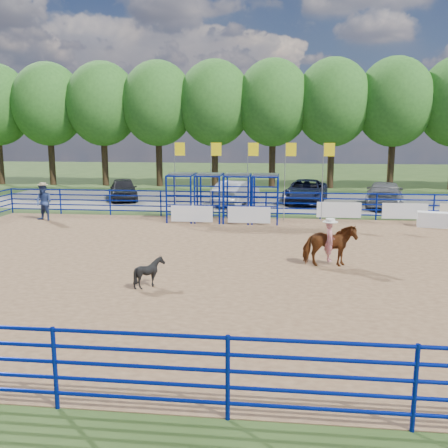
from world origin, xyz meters
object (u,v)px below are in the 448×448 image
Objects in this scene: spectator_cowboy at (44,202)px; horse_and_rider at (329,242)px; car_a at (123,189)px; car_d at (384,194)px; car_b at (236,193)px; announcer_table at (432,220)px; calf at (149,272)px; car_c at (306,191)px.

horse_and_rider is at bearing -28.41° from spectator_cowboy.
car_d reaches higher than car_a.
car_b is 0.87× the size of car_d.
announcer_table is 7.01m from car_d.
horse_and_rider is 2.59× the size of calf.
horse_and_rider is 0.44× the size of car_d.
car_b is at bearing 36.47° from spectator_cowboy.
spectator_cowboy is 16.84m from car_c.
horse_and_rider reaches higher than car_d.
horse_and_rider is at bearing 83.40° from car_d.
car_a is (-12.82, 16.41, -0.11)m from horse_and_rider.
car_b is (9.81, 7.25, -0.22)m from spectator_cowboy.
calf is 0.17× the size of car_d.
horse_and_rider reaches higher than calf.
announcer_table is 0.32× the size of car_a.
announcer_table is 20.42m from spectator_cowboy.
spectator_cowboy reaches higher than car_a.
calf is 0.17× the size of car_c.
calf is 0.19× the size of car_b.
car_d is (19.37, 7.33, -0.21)m from spectator_cowboy.
car_d is at bearing -23.87° from car_a.
announcer_table is 10.19m from car_c.
spectator_cowboy is (-20.41, -0.41, 0.63)m from announcer_table.
horse_and_rider is 15.82m from car_b.
spectator_cowboy is 0.42× the size of car_b.
car_c is at bearing -147.18° from car_b.
car_a is at bearing 128.00° from horse_and_rider.
horse_and_rider is at bearing -81.01° from car_c.
horse_and_rider reaches higher than spectator_cowboy.
horse_and_rider is 1.20× the size of spectator_cowboy.
car_c reaches higher than calf.
spectator_cowboy is at bearing 151.59° from horse_and_rider.
calf reaches higher than announcer_table.
calf is at bearing -89.96° from car_a.
spectator_cowboy is 0.36× the size of car_c.
spectator_cowboy is at bearing -178.86° from announcer_table.
car_d reaches higher than announcer_table.
horse_and_rider is at bearing -125.52° from announcer_table.
car_c is (4.64, 1.41, -0.02)m from car_b.
horse_and_rider is 6.53m from calf.
horse_and_rider is 20.82m from car_a.
spectator_cowboy reaches higher than car_b.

